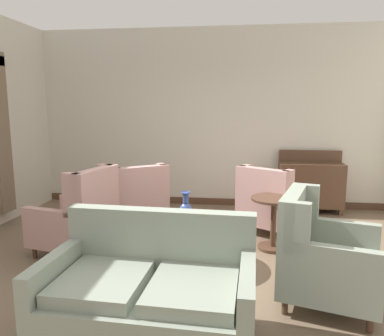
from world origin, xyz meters
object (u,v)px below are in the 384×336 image
at_px(settee, 150,290).
at_px(armchair_foreground_right, 80,218).
at_px(coffee_table, 187,230).
at_px(porcelain_vase, 186,212).
at_px(armchair_near_sideboard, 136,202).
at_px(sideboard, 311,184).
at_px(armchair_back_corner, 271,203).
at_px(armchair_far_left, 322,257).
at_px(side_table, 274,218).

relative_size(settee, armchair_foreground_right, 1.51).
height_order(coffee_table, porcelain_vase, porcelain_vase).
distance_m(porcelain_vase, armchair_near_sideboard, 1.42).
xyz_separation_m(armchair_near_sideboard, sideboard, (2.67, 1.35, 0.05)).
xyz_separation_m(coffee_table, armchair_back_corner, (1.03, 1.26, 0.02)).
bearing_deg(coffee_table, porcelain_vase, -99.77).
xyz_separation_m(coffee_table, armchair_near_sideboard, (-0.89, 1.04, 0.03)).
height_order(settee, armchair_near_sideboard, armchair_near_sideboard).
relative_size(coffee_table, armchair_back_corner, 0.83).
height_order(armchair_near_sideboard, armchair_foreground_right, armchair_foreground_right).
distance_m(porcelain_vase, settee, 1.36).
bearing_deg(armchair_near_sideboard, armchair_back_corner, 151.81).
bearing_deg(armchair_far_left, coffee_table, 79.68).
relative_size(settee, side_table, 2.43).
height_order(armchair_foreground_right, sideboard, armchair_foreground_right).
distance_m(coffee_table, armchair_near_sideboard, 1.37).
bearing_deg(settee, armchair_back_corner, 69.42).
bearing_deg(coffee_table, armchair_back_corner, 50.67).
bearing_deg(side_table, armchair_near_sideboard, 166.72).
xyz_separation_m(coffee_table, armchair_far_left, (1.33, -0.66, 0.04)).
distance_m(armchair_far_left, sideboard, 3.09).
bearing_deg(armchair_foreground_right, armchair_back_corner, 128.24).
distance_m(armchair_near_sideboard, armchair_far_left, 2.80).
distance_m(coffee_table, armchair_foreground_right, 1.35).
bearing_deg(sideboard, armchair_back_corner, -123.43).
relative_size(armchair_foreground_right, armchair_far_left, 1.03).
height_order(settee, armchair_back_corner, armchair_back_corner).
height_order(coffee_table, side_table, side_table).
bearing_deg(armchair_back_corner, armchair_near_sideboard, 39.25).
height_order(porcelain_vase, armchair_near_sideboard, armchair_near_sideboard).
bearing_deg(porcelain_vase, settee, -93.54).
bearing_deg(armchair_far_left, porcelain_vase, 81.63).
height_order(armchair_far_left, side_table, armchair_far_left).
xyz_separation_m(settee, armchair_foreground_right, (-1.25, 1.52, 0.05)).
distance_m(armchair_far_left, side_table, 1.29).
bearing_deg(side_table, armchair_back_corner, 88.12).
relative_size(porcelain_vase, side_table, 0.57).
relative_size(coffee_table, side_table, 1.40).
distance_m(armchair_near_sideboard, armchair_back_corner, 1.94).
xyz_separation_m(side_table, sideboard, (0.77, 1.80, 0.07)).
bearing_deg(armchair_near_sideboard, side_table, 131.96).
bearing_deg(sideboard, side_table, -113.13).
distance_m(coffee_table, armchair_far_left, 1.49).
relative_size(armchair_far_left, side_table, 1.56).
bearing_deg(coffee_table, armchair_far_left, -26.47).
bearing_deg(coffee_table, armchair_foreground_right, 174.10).
relative_size(porcelain_vase, sideboard, 0.36).
relative_size(coffee_table, armchair_near_sideboard, 0.84).
distance_m(armchair_foreground_right, armchair_far_left, 2.79).
bearing_deg(armchair_foreground_right, coffee_table, 97.05).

